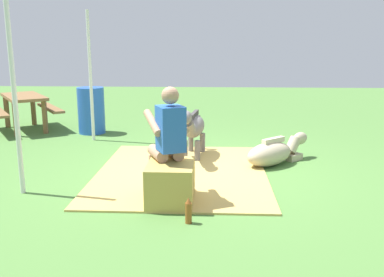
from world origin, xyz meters
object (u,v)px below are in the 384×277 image
at_px(soda_bottle, 189,211).
at_px(water_barrel, 91,110).
at_px(picnic_bench, 24,103).
at_px(pony_lying, 274,152).
at_px(hay_bale, 171,183).
at_px(pony_standing, 193,127).
at_px(tent_pole_right, 91,77).
at_px(person_seated, 168,137).
at_px(tent_pole_left, 15,97).

xyz_separation_m(soda_bottle, water_barrel, (4.43, 2.26, 0.34)).
relative_size(soda_bottle, picnic_bench, 0.14).
bearing_deg(water_barrel, pony_lying, -122.33).
xyz_separation_m(hay_bale, picnic_bench, (4.06, 3.51, 0.34)).
relative_size(pony_standing, picnic_bench, 0.68).
distance_m(pony_lying, soda_bottle, 2.55).
distance_m(soda_bottle, tent_pole_right, 4.43).
xyz_separation_m(hay_bale, water_barrel, (3.86, 2.02, 0.23)).
bearing_deg(pony_standing, hay_bale, 175.23).
distance_m(pony_lying, picnic_bench, 5.49).
distance_m(tent_pole_right, picnic_bench, 2.01).
height_order(person_seated, picnic_bench, person_seated).
xyz_separation_m(water_barrel, picnic_bench, (0.20, 1.49, 0.10)).
distance_m(hay_bale, tent_pole_left, 2.13).
relative_size(person_seated, pony_standing, 1.01).
bearing_deg(picnic_bench, tent_pole_left, -156.90).
bearing_deg(water_barrel, picnic_bench, 82.35).
bearing_deg(tent_pole_right, soda_bottle, -151.48).
bearing_deg(water_barrel, hay_bale, -152.35).
height_order(pony_standing, picnic_bench, pony_standing).
xyz_separation_m(pony_lying, soda_bottle, (-2.26, 1.18, -0.05)).
relative_size(hay_bale, water_barrel, 0.73).
height_order(soda_bottle, picnic_bench, picnic_bench).
height_order(hay_bale, tent_pole_right, tent_pole_right).
bearing_deg(tent_pole_left, tent_pole_right, -1.37).
xyz_separation_m(pony_lying, tent_pole_left, (-1.44, 3.30, 1.02)).
xyz_separation_m(water_barrel, tent_pole_right, (-0.66, -0.21, 0.74)).
height_order(water_barrel, picnic_bench, water_barrel).
height_order(pony_lying, tent_pole_left, tent_pole_left).
bearing_deg(tent_pole_left, pony_lying, -66.43).
relative_size(hay_bale, person_seated, 0.51).
bearing_deg(tent_pole_right, hay_bale, -150.51).
relative_size(person_seated, water_barrel, 1.44).
height_order(hay_bale, tent_pole_left, tent_pole_left).
bearing_deg(hay_bale, picnic_bench, 40.85).
bearing_deg(person_seated, pony_standing, -6.64).
distance_m(soda_bottle, water_barrel, 4.99).
distance_m(person_seated, tent_pole_left, 1.89).
height_order(hay_bale, picnic_bench, picnic_bench).
xyz_separation_m(hay_bale, tent_pole_right, (3.20, 1.81, 0.97)).
distance_m(pony_standing, picnic_bench, 4.22).
bearing_deg(tent_pole_right, pony_lying, -115.20).
height_order(person_seated, soda_bottle, person_seated).
bearing_deg(tent_pole_right, picnic_bench, 63.20).
height_order(person_seated, water_barrel, person_seated).
height_order(person_seated, pony_lying, person_seated).
distance_m(pony_standing, pony_lying, 1.33).
distance_m(hay_bale, soda_bottle, 0.63).
xyz_separation_m(hay_bale, soda_bottle, (-0.57, -0.24, -0.10)).
bearing_deg(water_barrel, tent_pole_left, -177.78).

